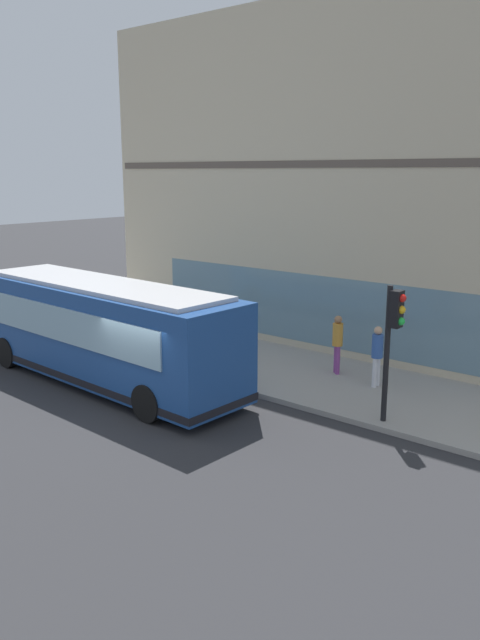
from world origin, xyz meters
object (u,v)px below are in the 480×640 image
pedestrian_by_light_pole (338,340)px  pedestrian_near_hydrant (377,352)px  traffic_light_near_corner (393,329)px  city_bus_nearside (102,332)px

pedestrian_by_light_pole → pedestrian_near_hydrant: bearing=-102.9°
traffic_light_near_corner → pedestrian_near_hydrant: size_ratio=1.92×
pedestrian_near_hydrant → pedestrian_by_light_pole: size_ratio=0.98×
pedestrian_near_hydrant → pedestrian_by_light_pole: bearing=77.1°
city_bus_nearside → pedestrian_near_hydrant: city_bus_nearside is taller
city_bus_nearside → pedestrian_near_hydrant: size_ratio=5.68×
city_bus_nearside → pedestrian_by_light_pole: (4.86, -5.18, -0.35)m
city_bus_nearside → traffic_light_near_corner: size_ratio=2.95×
city_bus_nearside → pedestrian_by_light_pole: 7.11m
pedestrian_by_light_pole → city_bus_nearside: bearing=133.2°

